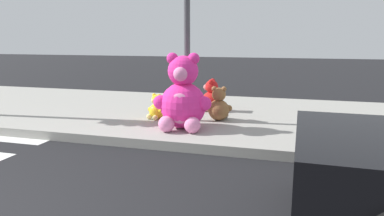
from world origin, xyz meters
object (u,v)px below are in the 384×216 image
at_px(plush_pink_large, 183,99).
at_px(sign_pole, 187,26).
at_px(plush_red, 211,98).
at_px(plush_brown, 219,107).
at_px(plush_yellow, 156,109).

bearing_deg(plush_pink_large, sign_pole, 99.44).
xyz_separation_m(plush_red, plush_brown, (0.34, -0.81, -0.01)).
xyz_separation_m(sign_pole, plush_red, (0.21, 0.99, -1.43)).
xyz_separation_m(plush_pink_large, plush_yellow, (-0.69, 0.55, -0.31)).
bearing_deg(plush_pink_large, plush_brown, 59.07).
bearing_deg(plush_yellow, plush_pink_large, -38.29).
distance_m(plush_red, plush_yellow, 1.32).
bearing_deg(sign_pole, plush_brown, 17.86).
relative_size(plush_pink_large, plush_yellow, 2.63).
bearing_deg(plush_red, plush_pink_large, -94.23).
relative_size(sign_pole, plush_pink_large, 2.53).
bearing_deg(sign_pole, plush_yellow, -176.21).
distance_m(plush_pink_large, plush_brown, 0.93).
height_order(sign_pole, plush_red, sign_pole).
height_order(plush_pink_large, plush_brown, plush_pink_large).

